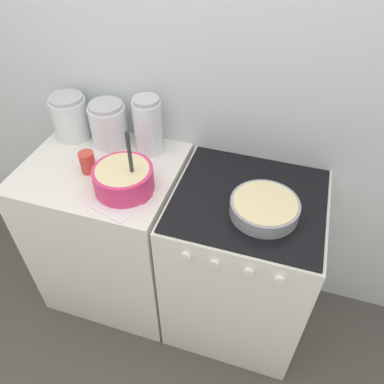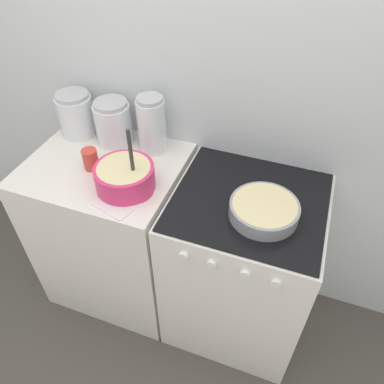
{
  "view_description": "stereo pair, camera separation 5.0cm",
  "coord_description": "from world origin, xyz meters",
  "px_view_note": "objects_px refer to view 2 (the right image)",
  "views": [
    {
      "loc": [
        0.45,
        -0.85,
        2.01
      ],
      "look_at": [
        0.12,
        0.21,
        0.97
      ],
      "focal_mm": 35.0,
      "sensor_mm": 36.0,
      "label": 1
    },
    {
      "loc": [
        0.5,
        -0.84,
        2.01
      ],
      "look_at": [
        0.12,
        0.21,
        0.97
      ],
      "focal_mm": 35.0,
      "sensor_mm": 36.0,
      "label": 2
    }
  ],
  "objects_px": {
    "storage_jar_left": "(77,117)",
    "storage_jar_right": "(152,128)",
    "storage_jar_middle": "(114,125)",
    "tin_can": "(91,159)",
    "mixing_bowl": "(125,176)",
    "baking_pan": "(264,210)",
    "stove": "(240,266)"
  },
  "relations": [
    {
      "from": "storage_jar_left",
      "to": "storage_jar_right",
      "type": "relative_size",
      "value": 0.79
    },
    {
      "from": "storage_jar_middle",
      "to": "storage_jar_right",
      "type": "xyz_separation_m",
      "value": [
        0.21,
        0.0,
        0.03
      ]
    },
    {
      "from": "storage_jar_right",
      "to": "tin_can",
      "type": "height_order",
      "value": "storage_jar_right"
    },
    {
      "from": "mixing_bowl",
      "to": "storage_jar_right",
      "type": "height_order",
      "value": "mixing_bowl"
    },
    {
      "from": "baking_pan",
      "to": "storage_jar_middle",
      "type": "bearing_deg",
      "value": 161.91
    },
    {
      "from": "stove",
      "to": "baking_pan",
      "type": "height_order",
      "value": "baking_pan"
    },
    {
      "from": "mixing_bowl",
      "to": "storage_jar_left",
      "type": "height_order",
      "value": "mixing_bowl"
    },
    {
      "from": "mixing_bowl",
      "to": "baking_pan",
      "type": "bearing_deg",
      "value": 3.37
    },
    {
      "from": "storage_jar_right",
      "to": "baking_pan",
      "type": "bearing_deg",
      "value": -23.75
    },
    {
      "from": "storage_jar_left",
      "to": "mixing_bowl",
      "type": "bearing_deg",
      "value": -35.35
    },
    {
      "from": "stove",
      "to": "tin_can",
      "type": "bearing_deg",
      "value": -176.94
    },
    {
      "from": "baking_pan",
      "to": "tin_can",
      "type": "relative_size",
      "value": 2.77
    },
    {
      "from": "stove",
      "to": "storage_jar_right",
      "type": "height_order",
      "value": "storage_jar_right"
    },
    {
      "from": "tin_can",
      "to": "storage_jar_right",
      "type": "bearing_deg",
      "value": 48.8
    },
    {
      "from": "baking_pan",
      "to": "storage_jar_middle",
      "type": "distance_m",
      "value": 0.85
    },
    {
      "from": "storage_jar_left",
      "to": "storage_jar_middle",
      "type": "distance_m",
      "value": 0.21
    },
    {
      "from": "stove",
      "to": "storage_jar_right",
      "type": "xyz_separation_m",
      "value": [
        -0.53,
        0.19,
        0.58
      ]
    },
    {
      "from": "mixing_bowl",
      "to": "storage_jar_middle",
      "type": "distance_m",
      "value": 0.37
    },
    {
      "from": "stove",
      "to": "storage_jar_middle",
      "type": "relative_size",
      "value": 4.28
    },
    {
      "from": "storage_jar_middle",
      "to": "storage_jar_right",
      "type": "bearing_deg",
      "value": 0.0
    },
    {
      "from": "tin_can",
      "to": "storage_jar_middle",
      "type": "bearing_deg",
      "value": 90.89
    },
    {
      "from": "mixing_bowl",
      "to": "storage_jar_right",
      "type": "xyz_separation_m",
      "value": [
        -0.01,
        0.3,
        0.06
      ]
    },
    {
      "from": "mixing_bowl",
      "to": "tin_can",
      "type": "relative_size",
      "value": 3.04
    },
    {
      "from": "stove",
      "to": "mixing_bowl",
      "type": "distance_m",
      "value": 0.75
    },
    {
      "from": "storage_jar_middle",
      "to": "storage_jar_right",
      "type": "height_order",
      "value": "storage_jar_right"
    },
    {
      "from": "stove",
      "to": "storage_jar_left",
      "type": "xyz_separation_m",
      "value": [
        -0.94,
        0.19,
        0.55
      ]
    },
    {
      "from": "storage_jar_left",
      "to": "tin_can",
      "type": "distance_m",
      "value": 0.32
    },
    {
      "from": "baking_pan",
      "to": "storage_jar_middle",
      "type": "height_order",
      "value": "storage_jar_middle"
    },
    {
      "from": "mixing_bowl",
      "to": "storage_jar_middle",
      "type": "xyz_separation_m",
      "value": [
        -0.21,
        0.3,
        0.03
      ]
    },
    {
      "from": "mixing_bowl",
      "to": "tin_can",
      "type": "xyz_separation_m",
      "value": [
        -0.21,
        0.07,
        -0.01
      ]
    },
    {
      "from": "mixing_bowl",
      "to": "baking_pan",
      "type": "distance_m",
      "value": 0.59
    },
    {
      "from": "stove",
      "to": "storage_jar_left",
      "type": "distance_m",
      "value": 1.11
    }
  ]
}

